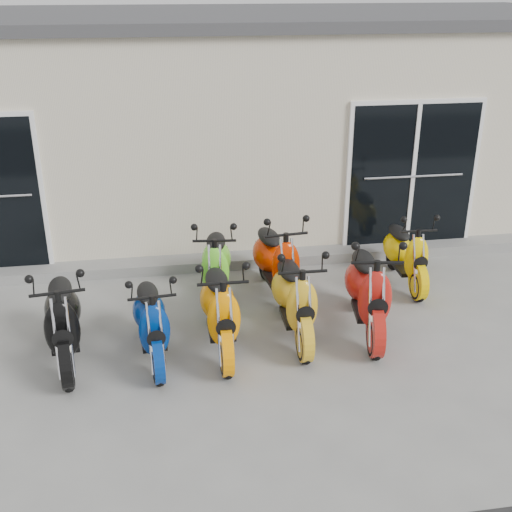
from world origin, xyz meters
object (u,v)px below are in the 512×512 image
object	(u,v)px
scooter_front_blue	(151,312)
scooter_front_orange_b	(295,288)
scooter_back_yellow	(407,246)
scooter_back_red	(277,252)
scooter_front_black	(61,309)
scooter_front_red	(369,280)
scooter_back_green	(216,257)
scooter_front_orange_a	(220,299)

from	to	relation	value
scooter_front_blue	scooter_front_orange_b	size ratio (longest dim) A/B	0.92
scooter_back_yellow	scooter_back_red	bearing A→B (deg)	-175.26
scooter_front_black	scooter_front_red	size ratio (longest dim) A/B	0.95
scooter_back_green	scooter_back_red	size ratio (longest dim) A/B	0.96
scooter_front_red	scooter_back_green	bearing A→B (deg)	156.03
scooter_back_red	scooter_back_yellow	xyz separation A→B (m)	(1.81, 0.09, -0.07)
scooter_front_orange_a	scooter_back_yellow	bearing A→B (deg)	25.68
scooter_front_blue	scooter_front_orange_a	distance (m)	0.77
scooter_back_green	scooter_back_red	world-z (taller)	scooter_back_red
scooter_back_green	scooter_back_yellow	distance (m)	2.60
scooter_front_black	scooter_front_orange_b	distance (m)	2.59
scooter_front_orange_a	scooter_front_red	xyz separation A→B (m)	(1.75, 0.13, 0.04)
scooter_front_blue	scooter_back_red	bearing A→B (deg)	32.51
scooter_front_black	scooter_back_green	xyz separation A→B (m)	(1.78, 1.18, -0.02)
scooter_back_red	scooter_back_yellow	world-z (taller)	scooter_back_red
scooter_front_blue	scooter_back_green	distance (m)	1.53
scooter_front_red	scooter_back_red	xyz separation A→B (m)	(-0.89, 1.05, -0.03)
scooter_front_black	scooter_back_red	world-z (taller)	scooter_back_red
scooter_front_orange_b	scooter_front_black	bearing A→B (deg)	-176.58
scooter_front_black	scooter_front_blue	xyz separation A→B (m)	(0.95, -0.10, -0.06)
scooter_front_red	scooter_front_blue	bearing A→B (deg)	-166.55
scooter_front_black	scooter_back_red	bearing A→B (deg)	16.63
scooter_front_orange_a	scooter_back_yellow	world-z (taller)	scooter_front_orange_a
scooter_front_blue	scooter_back_red	distance (m)	2.05
scooter_front_orange_a	scooter_front_red	bearing A→B (deg)	4.47
scooter_front_blue	scooter_front_red	bearing A→B (deg)	-0.45
scooter_front_orange_a	scooter_front_red	world-z (taller)	scooter_front_red
scooter_front_blue	scooter_back_green	world-z (taller)	scooter_back_green
scooter_front_orange_b	scooter_back_red	distance (m)	1.04
scooter_front_blue	scooter_back_yellow	world-z (taller)	scooter_front_blue
scooter_front_orange_b	scooter_front_red	distance (m)	0.88
scooter_back_red	scooter_front_blue	bearing A→B (deg)	-147.83
scooter_front_orange_b	scooter_back_red	xyz separation A→B (m)	(-0.01, 1.04, 0.01)
scooter_front_black	scooter_front_red	xyz separation A→B (m)	(3.46, 0.10, 0.03)
scooter_front_red	scooter_back_green	world-z (taller)	scooter_front_red
scooter_front_blue	scooter_front_orange_a	size ratio (longest dim) A/B	0.92
scooter_front_orange_b	scooter_front_blue	bearing A→B (deg)	-171.70
scooter_front_orange_b	scooter_back_red	bearing A→B (deg)	91.72
scooter_front_black	scooter_back_green	world-z (taller)	scooter_front_black
scooter_front_black	scooter_front_red	world-z (taller)	scooter_front_red
scooter_front_orange_b	scooter_back_green	distance (m)	1.34
scooter_front_orange_b	scooter_back_green	size ratio (longest dim) A/B	1.02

